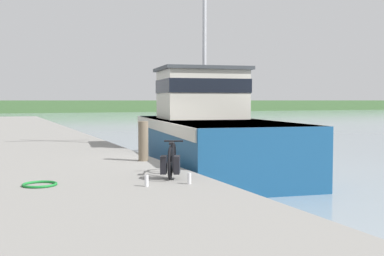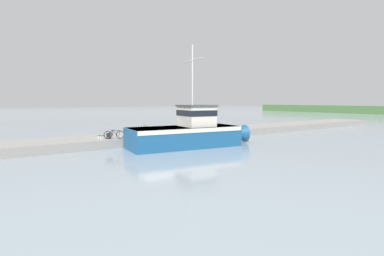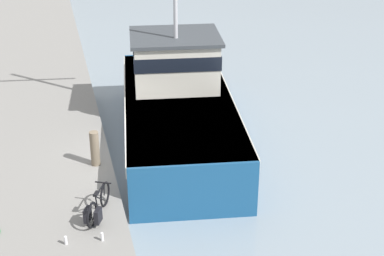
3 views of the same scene
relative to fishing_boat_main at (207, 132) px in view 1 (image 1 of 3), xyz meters
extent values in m
plane|color=#84939E|center=(-1.56, -2.51, -1.30)|extent=(320.00, 320.00, 0.00)
cube|color=gray|center=(-5.13, -2.51, -0.93)|extent=(4.95, 80.00, 0.74)
cube|color=#426638|center=(28.44, 82.20, -0.10)|extent=(180.00, 5.00, 2.39)
cube|color=navy|center=(-0.07, -0.49, -0.43)|extent=(4.84, 9.91, 1.74)
cone|color=navy|center=(0.69, 5.07, -0.43)|extent=(1.87, 1.92, 1.65)
cube|color=beige|center=(-0.07, -0.49, 0.27)|extent=(4.89, 9.73, 0.35)
cube|color=beige|center=(0.09, 0.69, 1.31)|extent=(3.17, 2.79, 1.73)
cube|color=black|center=(0.09, 0.69, 1.61)|extent=(3.24, 2.85, 0.49)
cube|color=#3D4247|center=(0.09, 0.69, 2.23)|extent=(3.43, 3.01, 0.12)
torus|color=black|center=(-3.53, -5.90, -0.22)|extent=(0.34, 0.64, 0.68)
torus|color=black|center=(-3.10, -4.99, -0.22)|extent=(0.34, 0.64, 0.68)
cylinder|color=black|center=(-3.46, -5.75, -0.29)|extent=(0.18, 0.33, 0.19)
cylinder|color=black|center=(-3.37, -5.56, -0.11)|extent=(0.09, 0.14, 0.52)
cylinder|color=black|center=(-3.44, -5.71, -0.04)|extent=(0.22, 0.42, 0.39)
cylinder|color=black|center=(-3.26, -5.32, -0.12)|extent=(0.30, 0.60, 0.52)
cylinder|color=black|center=(-3.24, -5.28, 0.13)|extent=(0.25, 0.49, 0.05)
cylinder|color=black|center=(-3.12, -5.02, -0.05)|extent=(0.07, 0.10, 0.35)
cylinder|color=black|center=(-3.13, -5.04, 0.17)|extent=(0.42, 0.22, 0.04)
cube|color=black|center=(-3.36, -5.54, 0.17)|extent=(0.19, 0.26, 0.05)
cube|color=black|center=(-3.63, -5.80, -0.25)|extent=(0.24, 0.34, 0.38)
cube|color=black|center=(-3.38, -5.91, -0.25)|extent=(0.24, 0.34, 0.38)
cylinder|color=#756651|center=(-3.13, -2.67, -0.01)|extent=(0.27, 0.27, 1.09)
torus|color=#197A2D|center=(-6.13, -5.59, -0.53)|extent=(0.67, 0.67, 0.05)
cylinder|color=silver|center=(-3.36, -6.55, -0.45)|extent=(0.07, 0.07, 0.22)
cylinder|color=silver|center=(-4.23, -6.49, -0.45)|extent=(0.08, 0.08, 0.22)
camera|label=1|loc=(-6.96, -15.34, 1.11)|focal=45.00mm
camera|label=2|loc=(20.96, -14.69, 2.65)|focal=28.00mm
camera|label=3|loc=(-4.07, -18.50, 8.12)|focal=55.00mm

